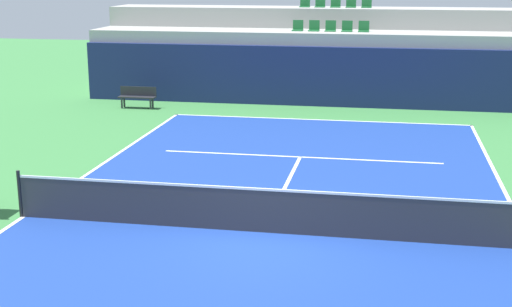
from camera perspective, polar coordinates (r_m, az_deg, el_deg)
ground_plane at (r=15.27m, az=0.54°, el=-6.29°), size 80.00×80.00×0.00m
court_surface at (r=15.27m, az=0.54°, el=-6.27°), size 11.00×24.00×0.01m
baseline_far at (r=26.69m, az=4.98°, el=2.68°), size 11.00×0.10×0.00m
sideline_left at (r=17.02m, az=-17.91°, el=-4.77°), size 0.10×24.00×0.00m
service_line_far at (r=21.32m, az=3.52°, el=-0.28°), size 8.26×0.10×0.00m
centre_service_line at (r=18.26m, az=2.28°, el=-2.77°), size 0.10×6.40×0.00m
back_wall at (r=29.30m, az=5.59°, el=6.07°), size 20.26×0.30×2.40m
stands_tier_lower at (r=30.60m, az=5.83°, el=6.89°), size 20.26×2.40×2.91m
stands_tier_upper at (r=32.92m, az=6.20°, el=8.15°), size 20.26×2.40×3.76m
seating_row_lower at (r=30.53m, az=5.92°, el=9.84°), size 3.18×0.44×0.44m
seating_row_upper at (r=32.87m, az=6.31°, el=11.65°), size 3.18×0.44×0.44m
tennis_net at (r=15.10m, az=0.54°, el=-4.48°), size 11.08×0.08×1.07m
player_bench at (r=29.27m, az=-9.36°, el=4.56°), size 1.50×0.40×0.85m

